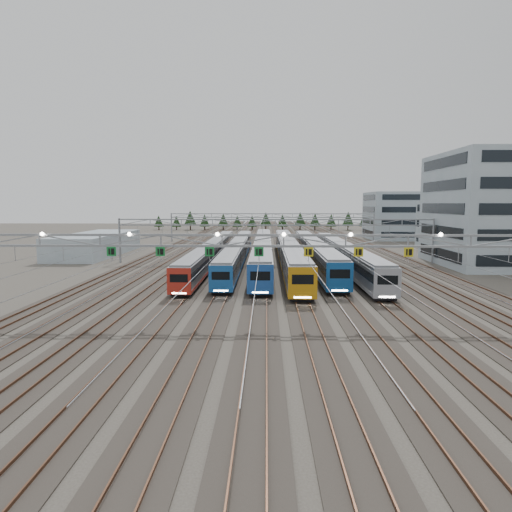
{
  "coord_description": "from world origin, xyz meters",
  "views": [
    {
      "loc": [
        -1.57,
        -41.21,
        10.67
      ],
      "look_at": [
        -2.99,
        20.69,
        3.5
      ],
      "focal_mm": 32.0,
      "sensor_mm": 36.0,
      "label": 1
    }
  ],
  "objects_px": {
    "train_d": "(288,252)",
    "train_e": "(314,252)",
    "train_c": "(263,250)",
    "train_a": "(213,251)",
    "gantry_mid": "(275,227)",
    "train_f": "(344,255)",
    "west_shed": "(96,244)",
    "depot_bldg_south": "(494,209)",
    "depot_bldg_mid": "(457,225)",
    "depot_bldg_north": "(406,216)",
    "train_b": "(238,251)",
    "gantry_near": "(283,243)",
    "gantry_far": "(272,219)"
  },
  "relations": [
    {
      "from": "train_c",
      "to": "gantry_far",
      "type": "height_order",
      "value": "gantry_far"
    },
    {
      "from": "west_shed",
      "to": "gantry_far",
      "type": "bearing_deg",
      "value": 41.07
    },
    {
      "from": "train_c",
      "to": "train_f",
      "type": "height_order",
      "value": "train_c"
    },
    {
      "from": "train_b",
      "to": "depot_bldg_north",
      "type": "distance_m",
      "value": 72.89
    },
    {
      "from": "train_e",
      "to": "depot_bldg_south",
      "type": "xyz_separation_m",
      "value": [
        30.69,
        0.16,
        7.35
      ]
    },
    {
      "from": "depot_bldg_south",
      "to": "depot_bldg_mid",
      "type": "bearing_deg",
      "value": 78.9
    },
    {
      "from": "west_shed",
      "to": "depot_bldg_mid",
      "type": "bearing_deg",
      "value": 10.06
    },
    {
      "from": "train_a",
      "to": "train_d",
      "type": "distance_m",
      "value": 13.81
    },
    {
      "from": "train_c",
      "to": "depot_bldg_north",
      "type": "xyz_separation_m",
      "value": [
        42.27,
        54.94,
        4.75
      ]
    },
    {
      "from": "train_d",
      "to": "train_e",
      "type": "relative_size",
      "value": 1.12
    },
    {
      "from": "train_b",
      "to": "depot_bldg_mid",
      "type": "xyz_separation_m",
      "value": [
        49.84,
        26.17,
        3.53
      ]
    },
    {
      "from": "gantry_near",
      "to": "west_shed",
      "type": "height_order",
      "value": "gantry_near"
    },
    {
      "from": "depot_bldg_mid",
      "to": "west_shed",
      "type": "distance_m",
      "value": 81.5
    },
    {
      "from": "gantry_mid",
      "to": "gantry_far",
      "type": "relative_size",
      "value": 1.0
    },
    {
      "from": "train_b",
      "to": "train_c",
      "type": "height_order",
      "value": "train_c"
    },
    {
      "from": "gantry_near",
      "to": "gantry_mid",
      "type": "bearing_deg",
      "value": 89.93
    },
    {
      "from": "gantry_mid",
      "to": "depot_bldg_north",
      "type": "distance_m",
      "value": 69.18
    },
    {
      "from": "train_e",
      "to": "train_c",
      "type": "bearing_deg",
      "value": 158.54
    },
    {
      "from": "train_a",
      "to": "gantry_mid",
      "type": "relative_size",
      "value": 1.14
    },
    {
      "from": "train_c",
      "to": "depot_bldg_mid",
      "type": "distance_m",
      "value": 52.08
    },
    {
      "from": "depot_bldg_mid",
      "to": "west_shed",
      "type": "bearing_deg",
      "value": -169.94
    },
    {
      "from": "gantry_mid",
      "to": "gantry_far",
      "type": "xyz_separation_m",
      "value": [
        0.0,
        45.0,
        0.0
      ]
    },
    {
      "from": "train_a",
      "to": "train_c",
      "type": "distance_m",
      "value": 9.06
    },
    {
      "from": "gantry_far",
      "to": "depot_bldg_mid",
      "type": "bearing_deg",
      "value": -22.78
    },
    {
      "from": "train_e",
      "to": "gantry_near",
      "type": "bearing_deg",
      "value": -100.12
    },
    {
      "from": "train_a",
      "to": "train_d",
      "type": "relative_size",
      "value": 1.02
    },
    {
      "from": "train_b",
      "to": "gantry_mid",
      "type": "bearing_deg",
      "value": -6.21
    },
    {
      "from": "train_a",
      "to": "train_c",
      "type": "bearing_deg",
      "value": 6.64
    },
    {
      "from": "train_c",
      "to": "west_shed",
      "type": "height_order",
      "value": "west_shed"
    },
    {
      "from": "gantry_near",
      "to": "depot_bldg_north",
      "type": "distance_m",
      "value": 104.53
    },
    {
      "from": "depot_bldg_south",
      "to": "depot_bldg_mid",
      "type": "height_order",
      "value": "depot_bldg_south"
    },
    {
      "from": "gantry_near",
      "to": "depot_bldg_south",
      "type": "relative_size",
      "value": 2.56
    },
    {
      "from": "gantry_near",
      "to": "depot_bldg_mid",
      "type": "distance_m",
      "value": 79.72
    },
    {
      "from": "train_e",
      "to": "west_shed",
      "type": "bearing_deg",
      "value": 161.44
    },
    {
      "from": "train_e",
      "to": "west_shed",
      "type": "height_order",
      "value": "west_shed"
    },
    {
      "from": "train_a",
      "to": "depot_bldg_south",
      "type": "height_order",
      "value": "depot_bldg_south"
    },
    {
      "from": "depot_bldg_mid",
      "to": "depot_bldg_north",
      "type": "distance_m",
      "value": 29.72
    },
    {
      "from": "train_b",
      "to": "depot_bldg_north",
      "type": "height_order",
      "value": "depot_bldg_north"
    },
    {
      "from": "train_b",
      "to": "depot_bldg_south",
      "type": "height_order",
      "value": "depot_bldg_south"
    },
    {
      "from": "depot_bldg_south",
      "to": "west_shed",
      "type": "xyz_separation_m",
      "value": [
        -74.53,
        14.56,
        -7.41
      ]
    },
    {
      "from": "depot_bldg_north",
      "to": "depot_bldg_south",
      "type": "bearing_deg",
      "value": -92.53
    },
    {
      "from": "gantry_far",
      "to": "gantry_mid",
      "type": "bearing_deg",
      "value": -90.0
    },
    {
      "from": "gantry_far",
      "to": "depot_bldg_north",
      "type": "xyz_separation_m",
      "value": [
        40.02,
        11.43,
        0.59
      ]
    },
    {
      "from": "train_e",
      "to": "depot_bldg_north",
      "type": "relative_size",
      "value": 2.56
    },
    {
      "from": "depot_bldg_north",
      "to": "depot_bldg_mid",
      "type": "bearing_deg",
      "value": -84.06
    },
    {
      "from": "train_f",
      "to": "gantry_mid",
      "type": "height_order",
      "value": "gantry_mid"
    },
    {
      "from": "train_d",
      "to": "depot_bldg_mid",
      "type": "distance_m",
      "value": 50.4
    },
    {
      "from": "gantry_near",
      "to": "train_d",
      "type": "bearing_deg",
      "value": 86.51
    },
    {
      "from": "gantry_mid",
      "to": "gantry_far",
      "type": "distance_m",
      "value": 45.0
    },
    {
      "from": "depot_bldg_mid",
      "to": "train_c",
      "type": "bearing_deg",
      "value": -150.73
    }
  ]
}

